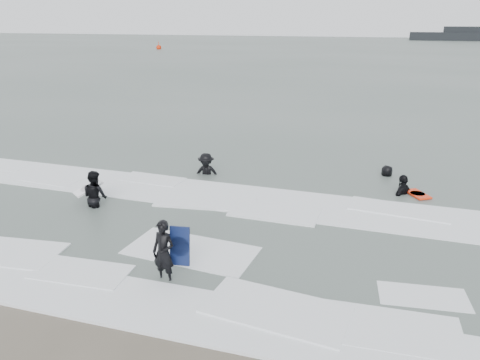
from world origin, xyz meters
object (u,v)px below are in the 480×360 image
(surfer_wading, at_px, (96,207))
(surfer_right_near, at_px, (402,195))
(surfer_centre, at_px, (165,282))
(surfer_breaker, at_px, (206,176))
(surfer_right_far, at_px, (386,177))
(vessel_horizon, at_px, (462,36))
(buoy, at_px, (159,47))

(surfer_wading, relative_size, surfer_right_near, 0.95)
(surfer_centre, height_order, surfer_breaker, surfer_breaker)
(surfer_right_far, relative_size, vessel_horizon, 0.06)
(surfer_wading, xyz_separation_m, buoy, (-36.93, 75.69, 0.42))
(surfer_centre, xyz_separation_m, surfer_breaker, (-2.04, 7.67, 0.00))
(surfer_right_far, bearing_deg, surfer_breaker, -21.37)
(surfer_right_far, relative_size, buoy, 0.98)
(surfer_right_near, xyz_separation_m, vessel_horizon, (16.11, 132.99, 1.41))
(buoy, bearing_deg, surfer_centre, -62.50)
(surfer_right_near, height_order, surfer_right_far, surfer_right_near)
(surfer_wading, distance_m, surfer_breaker, 4.72)
(surfer_breaker, xyz_separation_m, buoy, (-39.19, 71.55, 0.42))
(surfer_breaker, relative_size, surfer_right_far, 1.10)
(surfer_right_near, height_order, buoy, buoy)
(surfer_right_far, bearing_deg, buoy, -94.74)
(surfer_right_near, bearing_deg, surfer_breaker, -59.63)
(surfer_right_near, relative_size, buoy, 1.15)
(surfer_centre, height_order, vessel_horizon, vessel_horizon)
(surfer_breaker, height_order, surfer_right_near, surfer_right_near)
(surfer_centre, xyz_separation_m, surfer_wading, (-4.31, 3.53, 0.00))
(buoy, distance_m, vessel_horizon, 87.94)
(surfer_right_far, bearing_deg, surfer_centre, 25.58)
(vessel_horizon, bearing_deg, surfer_breaker, -100.02)
(surfer_centre, distance_m, surfer_breaker, 7.94)
(surfer_wading, relative_size, surfer_right_far, 1.12)
(surfer_wading, height_order, surfer_right_near, surfer_right_near)
(vessel_horizon, bearing_deg, surfer_right_near, -96.91)
(surfer_breaker, relative_size, vessel_horizon, 0.06)
(vessel_horizon, bearing_deg, surfer_wading, -100.64)
(surfer_breaker, distance_m, surfer_right_near, 7.42)
(buoy, bearing_deg, surfer_wading, -64.00)
(surfer_wading, bearing_deg, buoy, -46.29)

